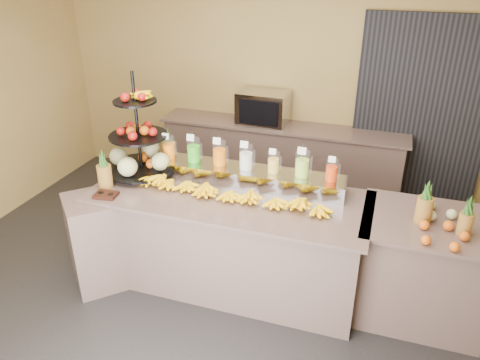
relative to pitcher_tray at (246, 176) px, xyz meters
The scene contains 20 objects.
ground 1.16m from the pitcher_tray, 96.99° to the right, with size 6.00×6.00×0.00m, color black.
room_envelope 0.90m from the pitcher_tray, 60.56° to the left, with size 6.04×5.02×2.82m.
buffet_counter 0.65m from the pitcher_tray, 120.21° to the right, with size 2.75×1.25×0.93m.
right_counter 1.72m from the pitcher_tray, ahead, with size 1.08×0.88×0.93m.
back_ledge 1.76m from the pitcher_tray, 92.44° to the left, with size 3.10×0.55×0.93m.
pitcher_tray is the anchor object (origin of this frame).
juice_pitcher_orange_a 0.80m from the pitcher_tray, behind, with size 0.12×0.12×0.28m.
juice_pitcher_green 0.55m from the pitcher_tray, behind, with size 0.13×0.13×0.30m.
juice_pitcher_orange_b 0.31m from the pitcher_tray, behind, with size 0.13×0.13×0.30m.
juice_pitcher_milk 0.18m from the pitcher_tray, 101.04° to the right, with size 0.12×0.13×0.30m.
juice_pitcher_lemon 0.31m from the pitcher_tray, ahead, with size 0.11×0.11×0.26m.
juice_pitcher_lime 0.55m from the pitcher_tray, ahead, with size 0.13×0.13×0.31m.
juice_pitcher_orange_c 0.80m from the pitcher_tray, ahead, with size 0.11×0.11×0.26m.
banana_heap 0.30m from the pitcher_tray, 101.37° to the right, with size 1.83×0.17×0.15m.
fruit_stand 1.00m from the pitcher_tray, behind, with size 0.89×0.89×1.00m.
condiment_caddy 1.27m from the pitcher_tray, 149.43° to the right, with size 0.20×0.15×0.03m, color black.
pineapple_left_a 1.29m from the pitcher_tray, 157.39° to the right, with size 0.13×0.13×0.38m.
pineapple_left_b 0.86m from the pitcher_tray, behind, with size 0.13×0.13×0.41m.
right_fruit_pile 1.72m from the pitcher_tray, 11.68° to the right, with size 0.41×0.39×0.22m.
oven_warmer 1.70m from the pitcher_tray, 100.53° to the left, with size 0.61×0.43×0.41m, color gray.
Camera 1 is at (1.26, -3.15, 2.89)m, focal length 35.00 mm.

